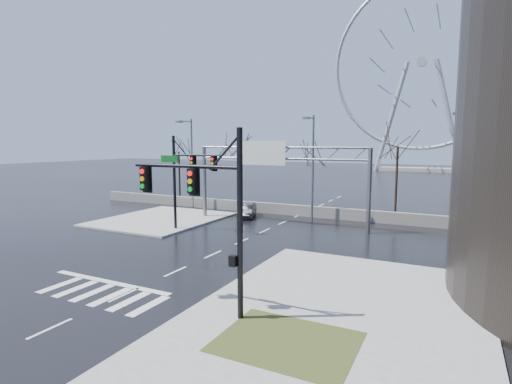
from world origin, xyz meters
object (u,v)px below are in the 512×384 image
Objects in this scene: signal_mast_far at (185,174)px; car at (247,210)px; sign_gantry at (275,168)px; ferris_wheel at (422,69)px; signal_mast_near at (211,204)px.

car is at bearing 79.13° from signal_mast_far.
car is (-3.95, 2.04, -4.50)m from sign_gantry.
car is (-9.32, -78.00, -25.45)m from ferris_wheel.
signal_mast_near is at bearing -73.81° from sign_gantry.
ferris_wheel is at bearing 82.80° from signal_mast_far.
signal_mast_near is at bearing -84.99° from car.
sign_gantry is at bearing 47.53° from signal_mast_far.
signal_mast_far is 89.30m from ferris_wheel.
signal_mast_near reaches higher than sign_gantry.
signal_mast_near is 19.79m from sign_gantry.
sign_gantry is (5.49, 6.00, 0.35)m from signal_mast_far.
ferris_wheel is 12.31× the size of car.
signal_mast_far is 0.49× the size of sign_gantry.
car is at bearing 114.22° from signal_mast_near.
ferris_wheel is at bearing 63.97° from car.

